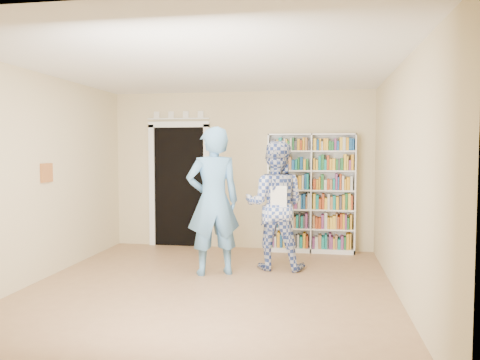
% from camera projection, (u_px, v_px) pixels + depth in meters
% --- Properties ---
extents(floor, '(5.00, 5.00, 0.00)m').
position_uv_depth(floor, '(208.00, 289.00, 5.71)').
color(floor, '#946947').
rests_on(floor, ground).
extents(ceiling, '(5.00, 5.00, 0.00)m').
position_uv_depth(ceiling, '(207.00, 66.00, 5.54)').
color(ceiling, white).
rests_on(ceiling, wall_back).
extents(wall_back, '(4.50, 0.00, 4.50)m').
position_uv_depth(wall_back, '(241.00, 170.00, 8.09)').
color(wall_back, beige).
rests_on(wall_back, floor).
extents(wall_left, '(0.00, 5.00, 5.00)m').
position_uv_depth(wall_left, '(36.00, 177.00, 5.99)').
color(wall_left, beige).
rests_on(wall_left, floor).
extents(wall_right, '(0.00, 5.00, 5.00)m').
position_uv_depth(wall_right, '(402.00, 181.00, 5.26)').
color(wall_right, beige).
rests_on(wall_right, floor).
extents(bookshelf, '(1.43, 0.27, 1.97)m').
position_uv_depth(bookshelf, '(311.00, 193.00, 7.76)').
color(bookshelf, white).
rests_on(bookshelf, floor).
extents(doorway, '(1.10, 0.08, 2.43)m').
position_uv_depth(doorway, '(179.00, 180.00, 8.26)').
color(doorway, black).
rests_on(doorway, floor).
extents(wall_art, '(0.03, 0.25, 0.25)m').
position_uv_depth(wall_art, '(47.00, 173.00, 6.18)').
color(wall_art, brown).
rests_on(wall_art, wall_left).
extents(man_blue, '(0.87, 0.74, 2.01)m').
position_uv_depth(man_blue, '(213.00, 201.00, 6.36)').
color(man_blue, '#5993C7').
rests_on(man_blue, floor).
extents(man_plaid, '(0.92, 0.73, 1.83)m').
position_uv_depth(man_plaid, '(275.00, 205.00, 6.67)').
color(man_plaid, '#304793').
rests_on(man_plaid, floor).
extents(paper_sheet, '(0.22, 0.03, 0.31)m').
position_uv_depth(paper_sheet, '(279.00, 197.00, 6.38)').
color(paper_sheet, white).
rests_on(paper_sheet, man_plaid).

